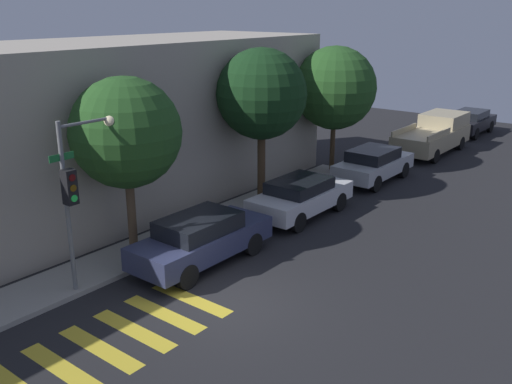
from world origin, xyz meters
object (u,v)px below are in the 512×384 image
(sedan_middle, at_px, (301,196))
(sedan_far_end, at_px, (373,164))
(pickup_truck, at_px, (434,134))
(tree_near_corner, at_px, (126,133))
(sedan_tail_of_row, at_px, (471,121))
(tree_midblock, at_px, (262,94))
(sedan_near_corner, at_px, (201,238))
(tree_far_end, at_px, (335,88))
(traffic_light_pole, at_px, (79,176))

(sedan_middle, distance_m, sedan_far_end, 5.68)
(pickup_truck, xyz_separation_m, tree_near_corner, (-18.56, 2.16, 2.87))
(sedan_tail_of_row, relative_size, tree_midblock, 0.73)
(tree_near_corner, bearing_deg, sedan_middle, -19.68)
(sedan_far_end, distance_m, pickup_truck, 6.84)
(tree_near_corner, bearing_deg, sedan_near_corner, -69.69)
(sedan_near_corner, bearing_deg, tree_far_end, 11.11)
(sedan_middle, height_order, tree_near_corner, tree_near_corner)
(tree_far_end, bearing_deg, pickup_truck, -17.67)
(sedan_middle, bearing_deg, tree_near_corner, 160.32)
(sedan_far_end, height_order, tree_near_corner, tree_near_corner)
(sedan_near_corner, xyz_separation_m, tree_far_end, (10.98, 2.16, 3.09))
(sedan_tail_of_row, distance_m, tree_far_end, 13.02)
(sedan_far_end, bearing_deg, sedan_near_corner, 180.00)
(sedan_tail_of_row, relative_size, tree_near_corner, 0.80)
(sedan_middle, distance_m, tree_far_end, 6.89)
(traffic_light_pole, bearing_deg, sedan_middle, -8.64)
(sedan_tail_of_row, bearing_deg, tree_near_corner, 174.91)
(sedan_near_corner, xyz_separation_m, tree_midblock, (5.66, 2.16, 3.42))
(sedan_near_corner, relative_size, tree_near_corner, 0.84)
(sedan_tail_of_row, bearing_deg, tree_midblock, 173.08)
(sedan_near_corner, distance_m, tree_far_end, 11.61)
(tree_midblock, bearing_deg, sedan_near_corner, -159.13)
(tree_near_corner, height_order, tree_far_end, tree_far_end)
(sedan_middle, relative_size, sedan_far_end, 1.01)
(traffic_light_pole, distance_m, tree_midblock, 8.86)
(sedan_middle, bearing_deg, sedan_near_corner, 180.00)
(tree_near_corner, distance_m, tree_midblock, 6.47)
(tree_midblock, bearing_deg, traffic_light_pole, -174.19)
(sedan_near_corner, height_order, pickup_truck, pickup_truck)
(sedan_middle, height_order, pickup_truck, pickup_truck)
(sedan_middle, bearing_deg, tree_midblock, 78.89)
(traffic_light_pole, bearing_deg, sedan_far_end, -5.16)
(traffic_light_pole, xyz_separation_m, tree_far_end, (14.08, 0.89, 0.69))
(sedan_middle, bearing_deg, sedan_tail_of_row, 0.00)
(traffic_light_pole, xyz_separation_m, sedan_near_corner, (3.10, -1.27, -2.41))
(sedan_middle, height_order, tree_midblock, tree_midblock)
(pickup_truck, bearing_deg, tree_near_corner, 173.37)
(sedan_far_end, distance_m, sedan_tail_of_row, 12.52)
(sedan_middle, xyz_separation_m, sedan_far_end, (5.68, 0.00, 0.02))
(traffic_light_pole, distance_m, tree_far_end, 14.13)
(sedan_middle, bearing_deg, traffic_light_pole, 171.36)
(sedan_middle, xyz_separation_m, tree_midblock, (0.42, 2.16, 3.46))
(traffic_light_pole, height_order, sedan_far_end, traffic_light_pole)
(tree_far_end, bearing_deg, sedan_middle, -159.43)
(tree_midblock, height_order, tree_far_end, tree_midblock)
(tree_far_end, bearing_deg, sedan_tail_of_row, -9.83)
(sedan_middle, xyz_separation_m, tree_near_corner, (-6.03, 2.16, 3.07))
(sedan_far_end, bearing_deg, pickup_truck, -0.00)
(sedan_far_end, distance_m, tree_midblock, 6.65)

